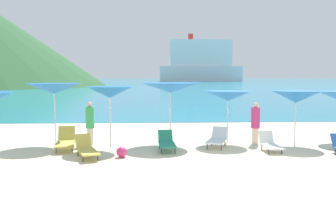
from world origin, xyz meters
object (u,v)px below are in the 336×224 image
at_px(umbrella_4, 228,96).
at_px(cruise_ship, 201,63).
at_px(lounge_chair_8, 87,149).
at_px(lounge_chair_3, 270,144).
at_px(umbrella_2, 110,92).
at_px(beach_ball, 122,152).
at_px(umbrella_5, 296,97).
at_px(lounge_chair_7, 66,141).
at_px(lounge_chair_1, 217,139).
at_px(umbrella_1, 54,89).
at_px(umbrella_3, 170,88).
at_px(lounge_chair_9, 167,142).
at_px(beachgoer_3, 90,122).
at_px(beachgoer_2, 255,122).

bearing_deg(umbrella_4, cruise_ship, 82.80).
bearing_deg(lounge_chair_8, lounge_chair_3, -14.35).
xyz_separation_m(umbrella_2, cruise_ship, (26.76, 176.54, 7.54)).
height_order(lounge_chair_8, beach_ball, lounge_chair_8).
height_order(umbrella_5, lounge_chair_8, umbrella_5).
height_order(umbrella_4, lounge_chair_7, umbrella_4).
xyz_separation_m(umbrella_5, cruise_ship, (19.66, 176.25, 7.74)).
xyz_separation_m(umbrella_5, lounge_chair_1, (-3.12, -0.46, -1.53)).
relative_size(lounge_chair_1, lounge_chair_7, 0.97).
distance_m(umbrella_1, cruise_ship, 178.35).
bearing_deg(lounge_chair_8, beach_ball, -25.43).
distance_m(lounge_chair_8, beach_ball, 1.16).
relative_size(umbrella_3, lounge_chair_7, 1.49).
height_order(umbrella_5, lounge_chair_3, umbrella_5).
xyz_separation_m(umbrella_1, lounge_chair_3, (7.96, -1.65, -1.90)).
relative_size(lounge_chair_8, lounge_chair_9, 1.03).
bearing_deg(lounge_chair_3, beachgoer_3, 166.06).
distance_m(umbrella_2, lounge_chair_8, 2.50).
height_order(umbrella_1, lounge_chair_1, umbrella_1).
bearing_deg(umbrella_5, cruise_ship, 83.64).
distance_m(umbrella_1, lounge_chair_7, 2.24).
height_order(umbrella_1, lounge_chair_9, umbrella_1).
distance_m(lounge_chair_3, beachgoer_2, 1.49).
relative_size(lounge_chair_3, beachgoer_2, 0.82).
distance_m(umbrella_5, beachgoer_2, 1.82).
height_order(umbrella_3, lounge_chair_8, umbrella_3).
height_order(umbrella_2, beach_ball, umbrella_2).
bearing_deg(lounge_chair_1, beach_ball, -134.36).
bearing_deg(umbrella_3, umbrella_5, -5.15).
bearing_deg(umbrella_5, beachgoer_2, 174.71).
bearing_deg(umbrella_4, lounge_chair_7, -168.86).
xyz_separation_m(lounge_chair_7, cruise_ship, (28.34, 176.93, 9.26)).
xyz_separation_m(umbrella_1, lounge_chair_7, (0.65, -1.10, -1.84)).
distance_m(umbrella_3, lounge_chair_7, 4.41).
bearing_deg(cruise_ship, lounge_chair_9, -99.15).
bearing_deg(umbrella_2, beachgoer_2, 4.40).
xyz_separation_m(umbrella_4, cruise_ship, (22.19, 175.72, 7.73)).
bearing_deg(beach_ball, umbrella_4, 32.70).
bearing_deg(umbrella_4, beachgoer_3, -177.45).
xyz_separation_m(lounge_chair_7, beachgoer_3, (0.72, 0.97, 0.56)).
xyz_separation_m(beachgoer_2, beach_ball, (-5.02, -2.18, -0.68)).
bearing_deg(lounge_chair_8, umbrella_4, 4.76).
relative_size(umbrella_2, cruise_ship, 0.05).
height_order(umbrella_2, beachgoer_2, umbrella_2).
xyz_separation_m(umbrella_4, lounge_chair_1, (-0.59, -0.99, -1.53)).
bearing_deg(umbrella_4, lounge_chair_9, -148.89).
height_order(lounge_chair_7, beachgoer_3, beachgoer_3).
distance_m(umbrella_5, beachgoer_3, 8.02).
distance_m(umbrella_5, lounge_chair_1, 3.50).
height_order(umbrella_2, beachgoer_3, umbrella_2).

